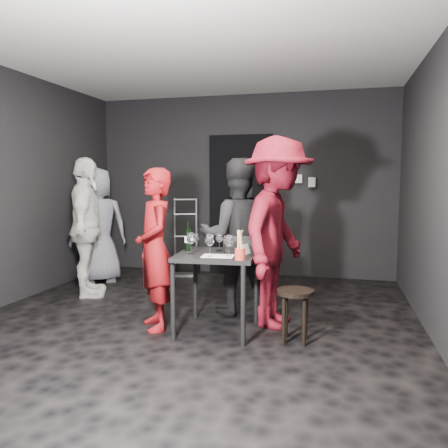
% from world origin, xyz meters
% --- Properties ---
extents(floor, '(4.50, 5.00, 0.02)m').
position_xyz_m(floor, '(0.00, 0.00, 0.00)').
color(floor, black).
rests_on(floor, ground).
extents(ceiling, '(4.50, 5.00, 0.02)m').
position_xyz_m(ceiling, '(0.00, 0.00, 2.70)').
color(ceiling, silver).
rests_on(ceiling, ground).
extents(wall_back, '(4.50, 0.04, 2.70)m').
position_xyz_m(wall_back, '(0.00, 2.50, 1.35)').
color(wall_back, black).
rests_on(wall_back, ground).
extents(wall_right, '(0.04, 5.00, 2.70)m').
position_xyz_m(wall_right, '(2.25, 0.00, 1.35)').
color(wall_right, black).
rests_on(wall_right, ground).
extents(doorway, '(0.95, 0.10, 2.10)m').
position_xyz_m(doorway, '(0.00, 2.44, 1.05)').
color(doorway, black).
rests_on(doorway, ground).
extents(wallbox_upper, '(0.12, 0.06, 0.12)m').
position_xyz_m(wallbox_upper, '(0.85, 2.45, 1.45)').
color(wallbox_upper, '#B7B7B2').
rests_on(wallbox_upper, wall_back).
extents(wallbox_lower, '(0.10, 0.06, 0.14)m').
position_xyz_m(wallbox_lower, '(1.05, 2.45, 1.40)').
color(wallbox_lower, '#B7B7B2').
rests_on(wallbox_lower, wall_back).
extents(hand_truck, '(0.39, 0.33, 1.16)m').
position_xyz_m(hand_truck, '(-0.81, 2.20, 0.21)').
color(hand_truck, '#B2B2B7').
rests_on(hand_truck, floor).
extents(tasting_table, '(0.72, 0.72, 0.75)m').
position_xyz_m(tasting_table, '(0.32, -0.11, 0.65)').
color(tasting_table, black).
rests_on(tasting_table, floor).
extents(stool, '(0.32, 0.32, 0.47)m').
position_xyz_m(stool, '(1.06, -0.20, 0.37)').
color(stool, black).
rests_on(stool, floor).
extents(server_red, '(0.65, 0.70, 1.59)m').
position_xyz_m(server_red, '(-0.27, -0.16, 0.80)').
color(server_red, maroon).
rests_on(server_red, floor).
extents(woman_black, '(0.99, 0.72, 1.83)m').
position_xyz_m(woman_black, '(0.37, 0.51, 0.92)').
color(woman_black, black).
rests_on(woman_black, floor).
extents(man_maroon, '(0.93, 1.56, 2.26)m').
position_xyz_m(man_maroon, '(0.85, 0.21, 1.13)').
color(man_maroon, maroon).
rests_on(man_maroon, floor).
extents(bystander_cream, '(0.98, 1.26, 1.94)m').
position_xyz_m(bystander_cream, '(-1.55, 0.71, 0.97)').
color(bystander_cream, white).
rests_on(bystander_cream, floor).
extents(bystander_grey, '(0.94, 0.87, 1.71)m').
position_xyz_m(bystander_grey, '(-1.80, 1.41, 0.86)').
color(bystander_grey, gray).
rests_on(bystander_grey, floor).
extents(tasting_mat, '(0.30, 0.21, 0.00)m').
position_xyz_m(tasting_mat, '(0.38, -0.28, 0.75)').
color(tasting_mat, white).
rests_on(tasting_mat, tasting_table).
extents(wine_glass_a, '(0.11, 0.11, 0.22)m').
position_xyz_m(wine_glass_a, '(0.11, -0.23, 0.86)').
color(wine_glass_a, white).
rests_on(wine_glass_a, tasting_table).
extents(wine_glass_b, '(0.09, 0.09, 0.19)m').
position_xyz_m(wine_glass_b, '(0.09, -0.05, 0.85)').
color(wine_glass_b, white).
rests_on(wine_glass_b, tasting_table).
extents(wine_glass_c, '(0.08, 0.08, 0.19)m').
position_xyz_m(wine_glass_c, '(0.32, 0.01, 0.85)').
color(wine_glass_c, white).
rests_on(wine_glass_c, tasting_table).
extents(wine_glass_d, '(0.11, 0.11, 0.22)m').
position_xyz_m(wine_glass_d, '(0.31, -0.32, 0.86)').
color(wine_glass_d, white).
rests_on(wine_glass_d, tasting_table).
extents(wine_glass_e, '(0.10, 0.10, 0.21)m').
position_xyz_m(wine_glass_e, '(0.47, -0.26, 0.86)').
color(wine_glass_e, white).
rests_on(wine_glass_e, tasting_table).
extents(wine_glass_f, '(0.08, 0.08, 0.18)m').
position_xyz_m(wine_glass_f, '(0.41, -0.08, 0.84)').
color(wine_glass_f, white).
rests_on(wine_glass_f, tasting_table).
extents(wine_bottle, '(0.07, 0.07, 0.29)m').
position_xyz_m(wine_bottle, '(0.01, -0.03, 0.86)').
color(wine_bottle, black).
rests_on(wine_bottle, tasting_table).
extents(breadstick_cup, '(0.09, 0.09, 0.27)m').
position_xyz_m(breadstick_cup, '(0.61, -0.40, 0.87)').
color(breadstick_cup, red).
rests_on(breadstick_cup, tasting_table).
extents(reserved_card, '(0.10, 0.13, 0.09)m').
position_xyz_m(reserved_card, '(0.58, -0.11, 0.80)').
color(reserved_card, white).
rests_on(reserved_card, tasting_table).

